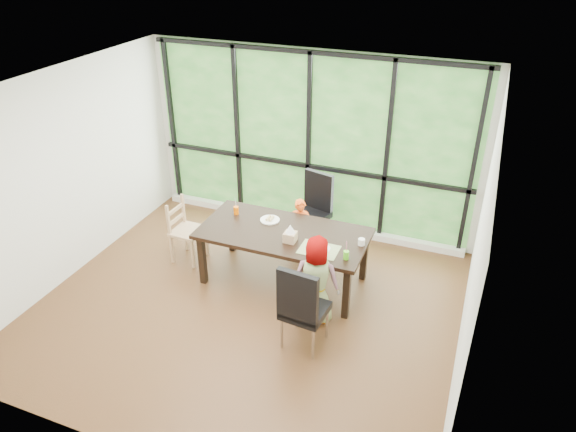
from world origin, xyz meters
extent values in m
plane|color=black|center=(0.00, 0.00, 0.00)|extent=(5.00, 5.00, 0.00)
plane|color=silver|center=(0.00, 2.25, 1.35)|extent=(5.00, 0.00, 5.00)
cube|color=#22501F|center=(0.00, 2.23, 1.35)|extent=(4.80, 0.02, 2.65)
cube|color=silver|center=(0.00, 2.15, 0.05)|extent=(4.80, 0.12, 0.10)
cube|color=black|center=(0.21, 0.68, 0.38)|extent=(2.16, 1.11, 0.75)
cube|color=black|center=(0.23, 1.67, 0.54)|extent=(0.56, 0.56, 1.08)
cube|color=black|center=(0.87, -0.35, 0.54)|extent=(0.50, 0.50, 1.08)
cube|color=#A57D5E|center=(-1.21, 0.67, 0.45)|extent=(0.42, 0.44, 0.90)
imported|color=#FF5916|center=(0.21, 1.30, 0.45)|extent=(0.37, 0.29, 0.89)
imported|color=slate|center=(0.84, 0.09, 0.56)|extent=(0.59, 0.42, 1.12)
cube|color=tan|center=(0.76, 0.44, 0.75)|extent=(0.47, 0.34, 0.01)
cylinder|color=white|center=(-0.06, 0.88, 0.76)|extent=(0.26, 0.26, 0.02)
cylinder|color=white|center=(0.79, 0.47, 0.76)|extent=(0.22, 0.22, 0.01)
cylinder|color=#FB6500|center=(-0.55, 0.88, 0.80)|extent=(0.07, 0.07, 0.11)
cylinder|color=#5DDC23|center=(1.12, 0.37, 0.80)|extent=(0.07, 0.07, 0.10)
cylinder|color=white|center=(1.21, 0.73, 0.79)|extent=(0.08, 0.08, 0.08)
cube|color=tan|center=(0.37, 0.49, 0.81)|extent=(0.15, 0.15, 0.12)
cylinder|color=white|center=(-0.55, 0.88, 0.90)|extent=(0.01, 0.04, 0.20)
cylinder|color=pink|center=(1.12, 0.37, 0.89)|extent=(0.01, 0.04, 0.20)
cone|color=white|center=(0.37, 0.49, 0.93)|extent=(0.12, 0.12, 0.11)
camera|label=1|loc=(2.37, -4.66, 4.20)|focal=33.16mm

